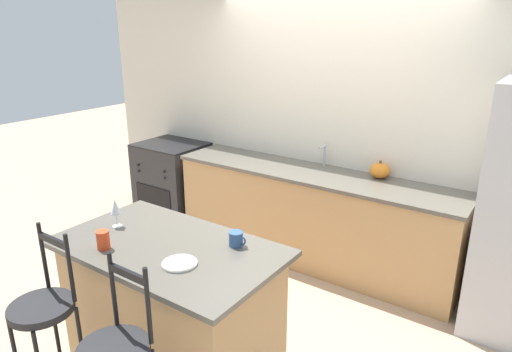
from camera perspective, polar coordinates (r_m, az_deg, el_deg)
ground_plane at (r=4.47m, az=4.50°, el=-12.07°), size 18.00×18.00×0.00m
wall_back at (r=4.55m, az=9.36°, el=6.64°), size 6.00×0.07×2.70m
back_counter at (r=4.54m, az=7.03°, el=-5.00°), size 2.86×0.67×0.93m
sink_faucet at (r=4.51m, az=8.51°, el=2.85°), size 0.02×0.13×0.22m
kitchen_island at (r=3.20m, az=-10.48°, el=-15.99°), size 1.46×0.85×0.95m
oven_range at (r=5.57m, az=-10.32°, el=-0.64°), size 0.75×0.67×0.93m
bar_stool_near at (r=3.00m, az=-24.76°, el=-16.62°), size 0.36×0.36×1.20m
dinner_plate at (r=2.72m, az=-9.52°, el=-10.69°), size 0.21×0.21×0.02m
wine_glass at (r=3.24m, az=-17.18°, el=-3.78°), size 0.07×0.07×0.20m
coffee_mug at (r=2.88m, az=-2.49°, el=-7.85°), size 0.12×0.09×0.09m
tumbler_cup at (r=2.99m, az=-18.57°, el=-7.58°), size 0.08×0.08×0.12m
pumpkin_decoration at (r=4.30m, az=15.22°, el=0.67°), size 0.18×0.18×0.16m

